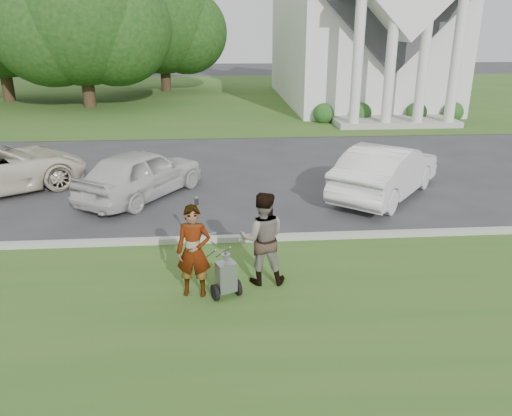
{
  "coord_description": "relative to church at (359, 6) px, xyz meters",
  "views": [
    {
      "loc": [
        -0.03,
        -10.2,
        4.78
      ],
      "look_at": [
        0.75,
        0.0,
        1.04
      ],
      "focal_mm": 35.0,
      "sensor_mm": 36.0,
      "label": 1
    }
  ],
  "objects": [
    {
      "name": "person_left",
      "position": [
        -9.54,
        -24.96,
        -5.06
      ],
      "size": [
        0.69,
        0.5,
        1.77
      ],
      "primitive_type": "imported",
      "rotation": [
        0.0,
        0.0,
        -0.13
      ],
      "color": "#999999",
      "rests_on": "ground"
    },
    {
      "name": "car_b",
      "position": [
        -11.32,
        -19.09,
        -5.21
      ],
      "size": [
        3.78,
        4.55,
        1.46
      ],
      "primitive_type": "imported",
      "rotation": [
        0.0,
        0.0,
        2.57
      ],
      "color": "silver",
      "rests_on": "ground"
    },
    {
      "name": "tree_back",
      "position": [
        -13.01,
        6.87,
        -1.21
      ],
      "size": [
        9.61,
        7.6,
        8.89
      ],
      "color": "#332316",
      "rests_on": "ground"
    },
    {
      "name": "car_d",
      "position": [
        -4.14,
        -19.51,
        -5.16
      ],
      "size": [
        4.26,
        4.69,
        1.55
      ],
      "primitive_type": "imported",
      "rotation": [
        0.0,
        0.0,
        2.46
      ],
      "color": "white",
      "rests_on": "ground"
    },
    {
      "name": "ground",
      "position": [
        -9.0,
        -23.11,
        -5.94
      ],
      "size": [
        120.0,
        120.0,
        0.0
      ],
      "primitive_type": "plane",
      "color": "#333335",
      "rests_on": "ground"
    },
    {
      "name": "striping_cart",
      "position": [
        -8.96,
        -25.1,
        -5.52
      ],
      "size": [
        0.78,
        1.12,
        0.97
      ],
      "rotation": [
        0.0,
        0.0,
        0.38
      ],
      "color": "black",
      "rests_on": "ground"
    },
    {
      "name": "curb",
      "position": [
        -9.0,
        -22.56,
        -5.86
      ],
      "size": [
        80.0,
        0.18,
        0.15
      ],
      "primitive_type": "cube",
      "color": "#9E9E93",
      "rests_on": "ground"
    },
    {
      "name": "grass_strip",
      "position": [
        -9.0,
        -26.11,
        -5.93
      ],
      "size": [
        80.0,
        7.0,
        0.01
      ],
      "primitive_type": "cube",
      "color": "#315B1F",
      "rests_on": "ground"
    },
    {
      "name": "person_right",
      "position": [
        -8.24,
        -24.56,
        -5.01
      ],
      "size": [
        0.93,
        0.75,
        1.86
      ],
      "primitive_type": "imported",
      "rotation": [
        0.0,
        0.0,
        3.09
      ],
      "color": "#999999",
      "rests_on": "ground"
    },
    {
      "name": "tree_left",
      "position": [
        -17.01,
        -1.13,
        -0.83
      ],
      "size": [
        10.63,
        8.4,
        9.71
      ],
      "color": "#332316",
      "rests_on": "ground"
    },
    {
      "name": "church",
      "position": [
        0.0,
        0.0,
        0.0
      ],
      "size": [
        9.19,
        19.0,
        24.1
      ],
      "color": "white",
      "rests_on": "ground"
    },
    {
      "name": "church_lawn",
      "position": [
        -9.0,
        3.89,
        -5.93
      ],
      "size": [
        80.0,
        30.0,
        0.01
      ],
      "primitive_type": "cube",
      "color": "#315B1F",
      "rests_on": "ground"
    },
    {
      "name": "parking_meter_near",
      "position": [
        -9.55,
        -22.96,
        -5.14
      ],
      "size": [
        0.09,
        0.08,
        1.26
      ],
      "color": "gray",
      "rests_on": "ground"
    }
  ]
}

